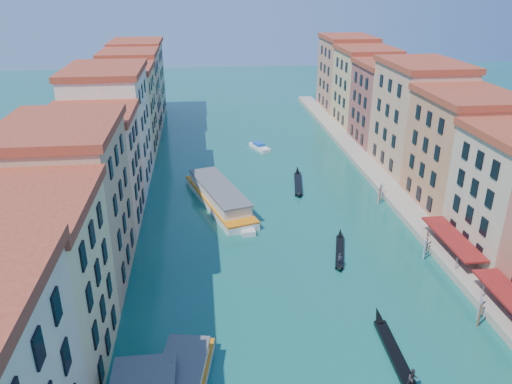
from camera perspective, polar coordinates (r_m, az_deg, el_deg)
left_bank_palazzos at (r=85.69m, az=-16.87°, el=5.37°), size 12.80×128.40×21.00m
right_bank_palazzos at (r=93.55m, az=19.39°, el=6.53°), size 12.80×128.40×21.00m
quay at (r=93.36m, az=14.21°, el=1.10°), size 4.00×140.00×1.00m
mooring_poles_right at (r=62.81m, az=22.96°, el=-10.80°), size 1.44×54.24×3.20m
vaporetto_far at (r=82.34m, az=-4.23°, el=-0.50°), size 11.23×22.74×3.31m
gondola_fore at (r=69.29m, az=9.55°, el=-6.66°), size 3.95×11.17×2.27m
gondola_right at (r=53.24m, az=15.75°, el=-17.52°), size 1.66×13.62×2.71m
gondola_far at (r=90.89m, az=4.82°, el=1.07°), size 3.30×13.58×1.93m
motorboat_mid at (r=75.25m, az=-1.26°, el=-3.65°), size 2.58×6.59×1.33m
motorboat_far at (r=110.04m, az=0.41°, el=5.21°), size 4.31×6.74×1.34m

